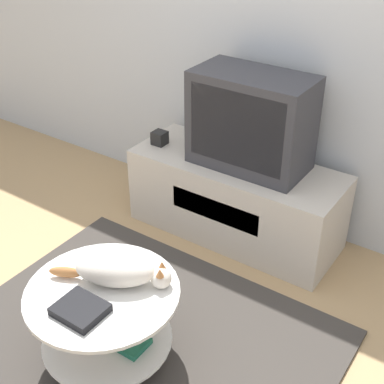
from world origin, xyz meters
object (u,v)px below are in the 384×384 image
speaker (160,138)px  cat (118,270)px  dvd_box (80,310)px  tv (251,121)px

speaker → cat: size_ratio=0.17×
speaker → dvd_box: 1.45m
tv → speaker: tv is taller
dvd_box → cat: (0.01, 0.23, 0.05)m
speaker → tv: bearing=7.9°
tv → cat: size_ratio=1.32×
cat → speaker: bearing=91.7°
tv → dvd_box: tv is taller
tv → cat: tv is taller
speaker → dvd_box: (0.59, -1.32, -0.09)m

